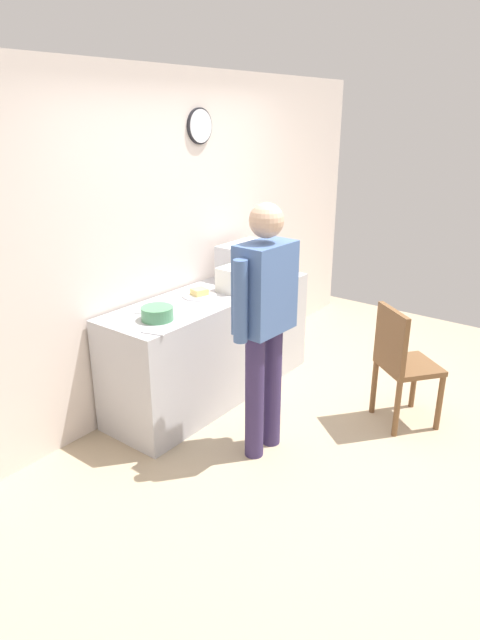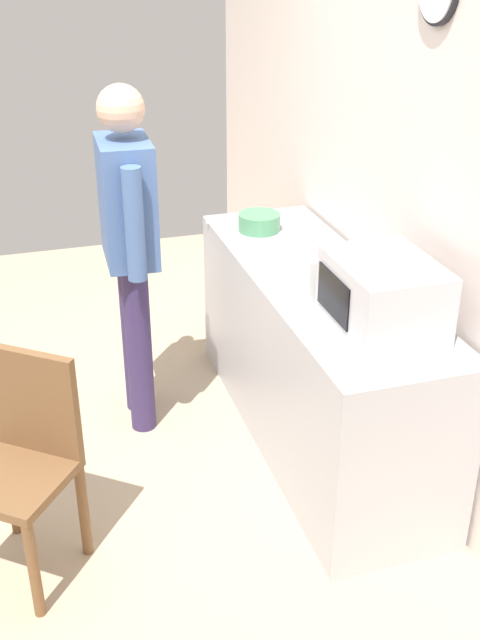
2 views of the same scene
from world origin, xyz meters
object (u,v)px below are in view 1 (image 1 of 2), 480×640
object	(u,v)px
salad_bowl	(157,313)
wooden_chair	(401,361)
sandwich_plate	(199,294)
toaster	(232,279)
microwave	(250,261)
person_standing	(265,314)
spoon_utensil	(146,313)
fork_utensil	(153,334)

from	to	relation	value
salad_bowl	wooden_chair	xyz separation A→B (m)	(1.18, -1.36, -0.42)
sandwich_plate	salad_bowl	size ratio (longest dim) A/B	1.17
wooden_chair	sandwich_plate	bearing A→B (deg)	112.50
wooden_chair	toaster	bearing A→B (deg)	103.75
microwave	salad_bowl	distance (m)	1.25
toaster	microwave	bearing A→B (deg)	16.07
salad_bowl	wooden_chair	bearing A→B (deg)	-49.00
person_standing	wooden_chair	distance (m)	1.22
wooden_chair	spoon_utensil	bearing A→B (deg)	127.06
toaster	fork_utensil	size ratio (longest dim) A/B	1.29
salad_bowl	person_standing	distance (m)	0.79
salad_bowl	person_standing	bearing A→B (deg)	-71.25
fork_utensil	wooden_chair	size ratio (longest dim) A/B	0.18
microwave	spoon_utensil	bearing A→B (deg)	177.93
microwave	wooden_chair	xyz separation A→B (m)	(-0.07, -1.47, -0.52)
sandwich_plate	person_standing	xyz separation A→B (m)	(-0.32, -0.86, 0.12)
wooden_chair	salad_bowl	bearing A→B (deg)	131.00
sandwich_plate	wooden_chair	xyz separation A→B (m)	(0.61, -1.47, -0.39)
fork_utensil	sandwich_plate	bearing A→B (deg)	19.51
salad_bowl	person_standing	xyz separation A→B (m)	(0.25, -0.75, 0.09)
salad_bowl	spoon_utensil	size ratio (longest dim) A/B	1.35
fork_utensil	wooden_chair	bearing A→B (deg)	-40.56
toaster	person_standing	distance (m)	0.95
microwave	wooden_chair	world-z (taller)	microwave
microwave	spoon_utensil	size ratio (longest dim) A/B	2.94
toaster	wooden_chair	xyz separation A→B (m)	(0.33, -1.36, -0.47)
toaster	person_standing	world-z (taller)	person_standing
salad_bowl	toaster	world-z (taller)	toaster
sandwich_plate	fork_utensil	size ratio (longest dim) A/B	1.58
salad_bowl	spoon_utensil	world-z (taller)	salad_bowl
sandwich_plate	person_standing	bearing A→B (deg)	-110.38
sandwich_plate	person_standing	distance (m)	0.92
microwave	sandwich_plate	world-z (taller)	microwave
sandwich_plate	fork_utensil	bearing A→B (deg)	-160.49
microwave	person_standing	bearing A→B (deg)	-139.03
sandwich_plate	fork_utensil	world-z (taller)	sandwich_plate
salad_bowl	toaster	bearing A→B (deg)	-0.07
fork_utensil	microwave	bearing A→B (deg)	10.92
microwave	person_standing	world-z (taller)	person_standing
salad_bowl	person_standing	size ratio (longest dim) A/B	0.13
spoon_utensil	microwave	bearing A→B (deg)	-2.07
microwave	wooden_chair	bearing A→B (deg)	-92.54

